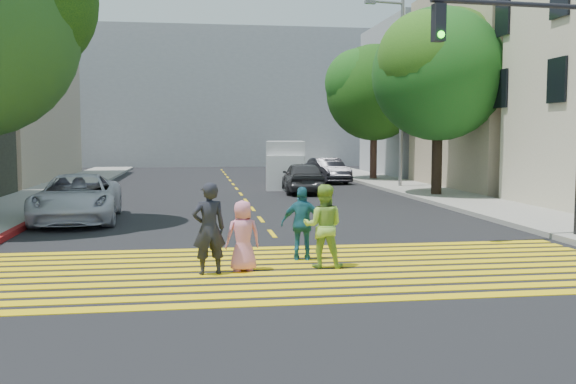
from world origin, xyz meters
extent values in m
plane|color=black|center=(0.00, 0.00, 0.00)|extent=(120.00, 120.00, 0.00)
cube|color=gray|center=(-8.50, 22.00, 0.07)|extent=(3.00, 40.00, 0.15)
cube|color=gray|center=(8.50, 15.00, 0.07)|extent=(3.00, 60.00, 0.15)
cube|color=maroon|center=(-6.90, 6.00, 0.08)|extent=(0.20, 8.00, 0.16)
cube|color=yellow|center=(0.00, -1.20, 0.01)|extent=(13.40, 0.35, 0.01)
cube|color=yellow|center=(0.00, -0.65, 0.01)|extent=(13.40, 0.35, 0.01)
cube|color=yellow|center=(0.00, -0.10, 0.01)|extent=(13.40, 0.35, 0.01)
cube|color=yellow|center=(0.00, 0.45, 0.01)|extent=(13.40, 0.35, 0.01)
cube|color=yellow|center=(0.00, 1.00, 0.01)|extent=(13.40, 0.35, 0.01)
cube|color=yellow|center=(0.00, 1.55, 0.01)|extent=(13.40, 0.35, 0.01)
cube|color=yellow|center=(0.00, 2.10, 0.01)|extent=(13.40, 0.35, 0.01)
cube|color=yellow|center=(0.00, 2.65, 0.01)|extent=(13.40, 0.35, 0.01)
cube|color=yellow|center=(0.00, 3.20, 0.01)|extent=(13.40, 0.35, 0.01)
cube|color=yellow|center=(0.00, 3.75, 0.01)|extent=(13.40, 0.35, 0.01)
cube|color=yellow|center=(0.00, 6.00, 0.01)|extent=(0.12, 1.40, 0.01)
cube|color=yellow|center=(0.00, 9.00, 0.01)|extent=(0.12, 1.40, 0.01)
cube|color=yellow|center=(0.00, 12.00, 0.01)|extent=(0.12, 1.40, 0.01)
cube|color=yellow|center=(0.00, 15.00, 0.01)|extent=(0.12, 1.40, 0.01)
cube|color=yellow|center=(0.00, 18.00, 0.01)|extent=(0.12, 1.40, 0.01)
cube|color=yellow|center=(0.00, 21.00, 0.01)|extent=(0.12, 1.40, 0.01)
cube|color=yellow|center=(0.00, 24.00, 0.01)|extent=(0.12, 1.40, 0.01)
cube|color=yellow|center=(0.00, 27.00, 0.01)|extent=(0.12, 1.40, 0.01)
cube|color=yellow|center=(0.00, 30.00, 0.01)|extent=(0.12, 1.40, 0.01)
cube|color=yellow|center=(0.00, 33.00, 0.01)|extent=(0.12, 1.40, 0.01)
cube|color=yellow|center=(0.00, 36.00, 0.01)|extent=(0.12, 1.40, 0.01)
cube|color=yellow|center=(0.00, 39.00, 0.01)|extent=(0.12, 1.40, 0.01)
cube|color=tan|center=(15.00, 19.00, 5.00)|extent=(10.00, 10.00, 10.00)
cube|color=gray|center=(15.00, 30.00, 5.00)|extent=(10.00, 10.00, 10.00)
cube|color=gray|center=(0.00, 48.00, 6.00)|extent=(30.00, 8.00, 12.00)
cylinder|color=black|center=(8.24, 15.21, 1.50)|extent=(0.59, 0.59, 3.00)
sphere|color=#115E18|center=(8.24, 15.21, 5.26)|extent=(7.47, 7.47, 5.65)
sphere|color=#2A5219|center=(9.14, 15.95, 6.11)|extent=(5.60, 5.60, 4.24)
sphere|color=#235316|center=(7.42, 14.62, 5.82)|extent=(5.23, 5.23, 3.95)
cylinder|color=#4C2C21|center=(8.34, 25.46, 1.46)|extent=(0.42, 0.42, 2.93)
sphere|color=#10450C|center=(8.34, 25.46, 5.16)|extent=(5.73, 5.73, 5.57)
sphere|color=#0E3C12|center=(9.46, 25.70, 5.99)|extent=(4.29, 4.29, 4.18)
sphere|color=#13530D|center=(7.36, 25.30, 5.71)|extent=(4.01, 4.01, 3.90)
imported|color=black|center=(-1.80, 1.09, 0.89)|extent=(0.72, 0.56, 1.77)
imported|color=#8BBB42|center=(0.49, 1.44, 0.84)|extent=(0.95, 0.82, 1.68)
imported|color=pink|center=(-1.14, 1.30, 0.70)|extent=(0.75, 0.56, 1.40)
imported|color=#206277|center=(0.20, 2.22, 0.79)|extent=(0.97, 0.53, 1.57)
imported|color=silver|center=(-5.67, 9.39, 0.73)|extent=(2.72, 5.39, 1.46)
imported|color=#29292C|center=(2.87, 18.11, 0.74)|extent=(1.94, 4.40, 1.47)
imported|color=#A0A0A0|center=(3.75, 28.67, 0.66)|extent=(2.61, 4.83, 1.33)
imported|color=black|center=(5.36, 24.37, 0.70)|extent=(2.02, 4.41, 1.40)
cube|color=#BABABD|center=(2.60, 21.93, 1.19)|extent=(2.51, 4.96, 2.37)
cube|color=silver|center=(2.32, 19.86, 0.85)|extent=(1.94, 1.37, 1.71)
cylinder|color=black|center=(1.62, 20.34, 0.33)|extent=(0.32, 0.69, 0.66)
cylinder|color=black|center=(3.13, 20.14, 0.33)|extent=(0.32, 0.69, 0.66)
cylinder|color=black|center=(2.07, 23.72, 0.33)|extent=(0.32, 0.69, 0.66)
cylinder|color=black|center=(3.58, 23.52, 0.33)|extent=(0.32, 0.69, 0.66)
cylinder|color=#232328|center=(5.51, 3.68, 5.81)|extent=(4.15, 0.44, 0.12)
cube|color=black|center=(3.65, 3.53, 5.29)|extent=(0.29, 0.29, 0.87)
sphere|color=#1BD00E|center=(3.66, 3.39, 5.00)|extent=(0.18, 0.18, 0.17)
cylinder|color=gray|center=(8.11, 19.77, 4.66)|extent=(0.19, 0.19, 9.31)
cylinder|color=gray|center=(7.20, 19.61, 9.11)|extent=(1.86, 0.45, 0.12)
cube|color=gray|center=(6.38, 19.47, 9.05)|extent=(0.55, 0.31, 0.16)
camera|label=1|loc=(-2.05, -11.10, 2.65)|focal=40.00mm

